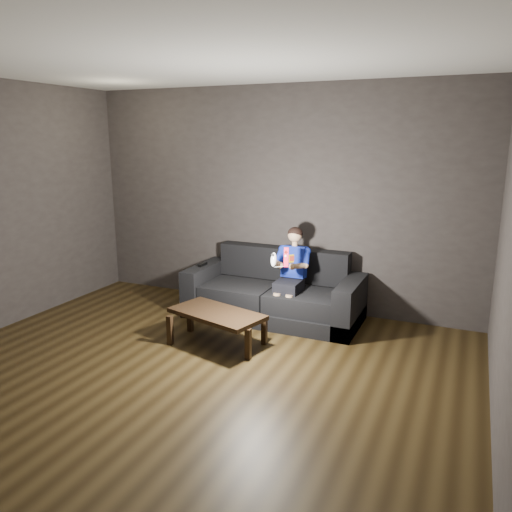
% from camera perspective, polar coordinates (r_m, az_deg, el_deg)
% --- Properties ---
extents(floor, '(5.00, 5.00, 0.00)m').
position_cam_1_polar(floor, '(4.42, -10.28, -14.99)').
color(floor, black).
rests_on(floor, ground).
extents(back_wall, '(5.00, 0.04, 2.70)m').
position_cam_1_polar(back_wall, '(6.16, 2.30, 6.56)').
color(back_wall, '#332D2C').
rests_on(back_wall, ground).
extents(ceiling, '(5.00, 5.00, 0.02)m').
position_cam_1_polar(ceiling, '(3.94, -12.04, 22.10)').
color(ceiling, silver).
rests_on(ceiling, back_wall).
extents(sofa, '(2.03, 0.88, 0.78)m').
position_cam_1_polar(sofa, '(5.90, 2.09, -4.63)').
color(sofa, black).
rests_on(sofa, floor).
extents(child, '(0.41, 0.50, 1.00)m').
position_cam_1_polar(child, '(5.66, 4.08, -1.23)').
color(child, black).
rests_on(child, sofa).
extents(wii_remote_red, '(0.07, 0.09, 0.21)m').
position_cam_1_polar(wii_remote_red, '(5.24, 3.48, -0.13)').
color(wii_remote_red, red).
rests_on(wii_remote_red, child).
extents(nunchuk_white, '(0.07, 0.10, 0.16)m').
position_cam_1_polar(nunchuk_white, '(5.30, 2.03, -0.40)').
color(nunchuk_white, silver).
rests_on(nunchuk_white, child).
extents(wii_remote_black, '(0.04, 0.16, 0.03)m').
position_cam_1_polar(wii_remote_black, '(6.14, -6.10, -0.96)').
color(wii_remote_black, black).
rests_on(wii_remote_black, sofa).
extents(coffee_table, '(1.07, 0.73, 0.35)m').
position_cam_1_polar(coffee_table, '(5.14, -4.49, -6.86)').
color(coffee_table, black).
rests_on(coffee_table, floor).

